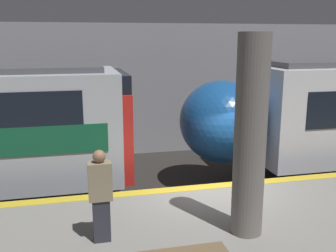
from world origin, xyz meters
name	(u,v)px	position (x,y,z in m)	size (l,w,h in m)	color
ground_plane	(209,228)	(0.00, 0.00, 0.00)	(120.00, 120.00, 0.00)	#282623
station_rear_barrier	(154,90)	(0.00, 6.47, 2.45)	(50.00, 0.15, 4.90)	#939399
support_pillar_near	(250,137)	(-0.14, -2.30, 2.79)	(0.53, 0.53, 3.39)	slate
person_waiting	(101,194)	(-2.59, -2.02, 1.91)	(0.38, 0.24, 1.56)	#2D2D38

